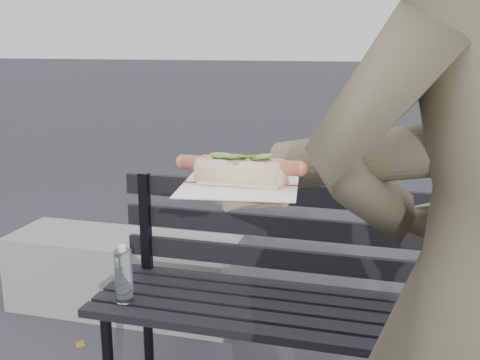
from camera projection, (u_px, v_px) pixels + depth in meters
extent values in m
cylinder|color=black|center=(148.00, 326.00, 2.35)|extent=(0.04, 0.04, 0.45)
cube|color=black|center=(293.00, 338.00, 1.79)|extent=(1.50, 0.07, 0.03)
cube|color=black|center=(298.00, 324.00, 1.87)|extent=(1.50, 0.07, 0.03)
cube|color=black|center=(302.00, 312.00, 1.96)|extent=(1.50, 0.07, 0.03)
cube|color=black|center=(306.00, 301.00, 2.04)|extent=(1.50, 0.07, 0.03)
cube|color=black|center=(309.00, 291.00, 2.13)|extent=(1.50, 0.07, 0.03)
cube|color=black|center=(146.00, 224.00, 2.26)|extent=(0.04, 0.03, 0.42)
cube|color=black|center=(311.00, 262.00, 2.13)|extent=(1.50, 0.02, 0.08)
cube|color=black|center=(312.00, 230.00, 2.10)|extent=(1.50, 0.02, 0.08)
cube|color=black|center=(314.00, 196.00, 2.07)|extent=(1.50, 0.02, 0.08)
cylinder|color=white|center=(124.00, 276.00, 1.99)|extent=(0.06, 0.06, 0.19)
cylinder|color=white|center=(122.00, 248.00, 1.96)|extent=(0.03, 0.03, 0.02)
cube|color=slate|center=(124.00, 274.00, 2.94)|extent=(1.20, 0.40, 0.40)
cylinder|color=brown|center=(413.00, 152.00, 0.93)|extent=(0.51, 0.23, 0.19)
cylinder|color=#D8A384|center=(265.00, 192.00, 0.93)|extent=(0.09, 0.08, 0.07)
ellipsoid|color=#D8A384|center=(240.00, 195.00, 0.93)|extent=(0.10, 0.12, 0.03)
cylinder|color=#D8A384|center=(203.00, 196.00, 0.92)|extent=(0.06, 0.02, 0.02)
cylinder|color=#D8A384|center=(207.00, 193.00, 0.94)|extent=(0.06, 0.02, 0.02)
cylinder|color=#D8A384|center=(210.00, 190.00, 0.95)|extent=(0.06, 0.02, 0.02)
cylinder|color=#D8A384|center=(214.00, 187.00, 0.97)|extent=(0.06, 0.02, 0.02)
cylinder|color=#D8A384|center=(237.00, 203.00, 0.88)|extent=(0.04, 0.05, 0.02)
cube|color=white|center=(240.00, 185.00, 0.93)|extent=(0.21, 0.21, 0.00)
cube|color=#B21E1E|center=(240.00, 184.00, 0.93)|extent=(0.19, 0.03, 0.00)
cylinder|color=#C3684B|center=(240.00, 165.00, 0.92)|extent=(0.20, 0.02, 0.02)
sphere|color=#C3684B|center=(183.00, 162.00, 0.95)|extent=(0.02, 0.02, 0.02)
sphere|color=#C3684B|center=(300.00, 169.00, 0.89)|extent=(0.03, 0.02, 0.02)
sphere|color=#9E6B2D|center=(248.00, 161.00, 0.91)|extent=(0.01, 0.01, 0.01)
sphere|color=#9E6B2D|center=(236.00, 163.00, 0.90)|extent=(0.01, 0.01, 0.01)
sphere|color=#9E6B2D|center=(232.00, 157.00, 0.93)|extent=(0.01, 0.01, 0.01)
sphere|color=#9E6B2D|center=(224.00, 161.00, 0.94)|extent=(0.01, 0.01, 0.01)
sphere|color=#9E6B2D|center=(213.00, 158.00, 0.94)|extent=(0.01, 0.01, 0.01)
sphere|color=#9E6B2D|center=(268.00, 167.00, 0.90)|extent=(0.01, 0.01, 0.01)
sphere|color=#9E6B2D|center=(250.00, 163.00, 0.92)|extent=(0.01, 0.01, 0.01)
sphere|color=#9E6B2D|center=(244.00, 160.00, 0.94)|extent=(0.01, 0.01, 0.01)
sphere|color=#9E6B2D|center=(229.00, 163.00, 0.90)|extent=(0.01, 0.01, 0.01)
sphere|color=#9E6B2D|center=(235.00, 164.00, 0.91)|extent=(0.01, 0.01, 0.01)
sphere|color=#9E6B2D|center=(235.00, 160.00, 0.92)|extent=(0.01, 0.01, 0.01)
sphere|color=#9E6B2D|center=(214.00, 156.00, 0.94)|extent=(0.01, 0.01, 0.01)
sphere|color=#9E6B2D|center=(240.00, 161.00, 0.92)|extent=(0.01, 0.01, 0.01)
sphere|color=#9E6B2D|center=(261.00, 159.00, 0.92)|extent=(0.01, 0.01, 0.01)
sphere|color=#9E6B2D|center=(267.00, 160.00, 0.92)|extent=(0.01, 0.01, 0.01)
sphere|color=#9E6B2D|center=(221.00, 161.00, 0.93)|extent=(0.01, 0.01, 0.01)
sphere|color=#9E6B2D|center=(259.00, 157.00, 0.93)|extent=(0.01, 0.01, 0.01)
sphere|color=#9E6B2D|center=(210.00, 159.00, 0.92)|extent=(0.01, 0.01, 0.01)
sphere|color=#9E6B2D|center=(249.00, 166.00, 0.90)|extent=(0.01, 0.01, 0.01)
sphere|color=#9E6B2D|center=(244.00, 164.00, 0.90)|extent=(0.01, 0.01, 0.01)
sphere|color=#9E6B2D|center=(277.00, 163.00, 0.92)|extent=(0.01, 0.01, 0.01)
sphere|color=#9E6B2D|center=(260.00, 160.00, 0.91)|extent=(0.01, 0.01, 0.01)
sphere|color=#9E6B2D|center=(264.00, 158.00, 0.92)|extent=(0.01, 0.01, 0.01)
sphere|color=#9E6B2D|center=(217.00, 158.00, 0.95)|extent=(0.01, 0.01, 0.01)
sphere|color=#9E6B2D|center=(216.00, 161.00, 0.93)|extent=(0.01, 0.01, 0.01)
sphere|color=#9E6B2D|center=(209.00, 160.00, 0.92)|extent=(0.01, 0.01, 0.01)
sphere|color=#9E6B2D|center=(263.00, 159.00, 0.92)|extent=(0.01, 0.01, 0.01)
sphere|color=#9E6B2D|center=(265.00, 159.00, 0.93)|extent=(0.01, 0.01, 0.01)
sphere|color=#9E6B2D|center=(232.00, 157.00, 0.93)|extent=(0.01, 0.01, 0.01)
sphere|color=#9E6B2D|center=(206.00, 162.00, 0.93)|extent=(0.01, 0.01, 0.01)
cylinder|color=#538F27|center=(220.00, 155.00, 0.93)|extent=(0.04, 0.04, 0.00)
cylinder|color=#538F27|center=(233.00, 156.00, 0.92)|extent=(0.04, 0.04, 0.01)
cylinder|color=#538F27|center=(246.00, 156.00, 0.91)|extent=(0.04, 0.04, 0.01)
cylinder|color=#538F27|center=(262.00, 157.00, 0.91)|extent=(0.04, 0.04, 0.01)
cube|color=brown|center=(80.00, 344.00, 2.63)|extent=(0.07, 0.07, 0.00)
cube|color=brown|center=(155.00, 275.00, 3.42)|extent=(0.05, 0.05, 0.00)
cube|color=brown|center=(434.00, 302.00, 3.06)|extent=(0.10, 0.09, 0.00)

